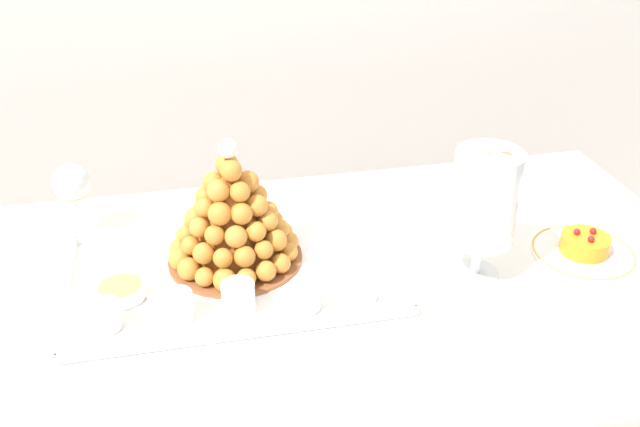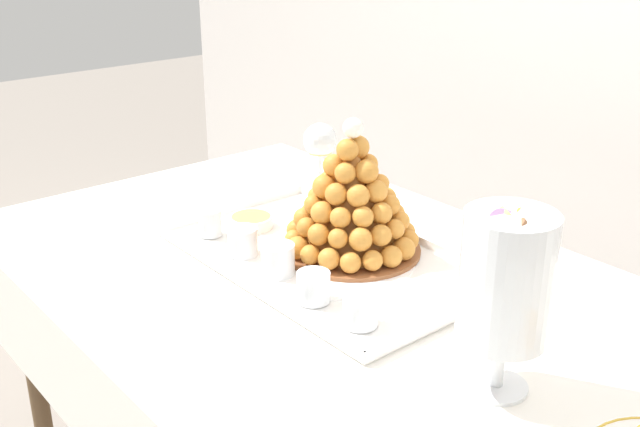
{
  "view_description": "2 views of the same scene",
  "coord_description": "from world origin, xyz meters",
  "px_view_note": "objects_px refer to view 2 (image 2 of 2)",
  "views": [
    {
      "loc": [
        -0.22,
        -1.12,
        1.61
      ],
      "look_at": [
        0.01,
        0.0,
        0.95
      ],
      "focal_mm": 39.14,
      "sensor_mm": 36.0,
      "label": 1
    },
    {
      "loc": [
        0.89,
        -0.83,
        1.45
      ],
      "look_at": [
        -0.06,
        -0.05,
        0.95
      ],
      "focal_mm": 43.23,
      "sensor_mm": 36.0,
      "label": 2
    }
  ],
  "objects_px": {
    "serving_tray": "(325,259)",
    "dessert_cup_centre": "(278,260)",
    "wine_glass": "(320,142)",
    "dessert_cup_mid_left": "(243,242)",
    "dessert_cup_left": "(210,224)",
    "macaron_goblet": "(506,280)",
    "dessert_cup_right": "(360,313)",
    "creme_brulee_ramekin": "(251,221)",
    "croquembouche": "(351,202)",
    "dessert_cup_mid_right": "(313,288)"
  },
  "relations": [
    {
      "from": "dessert_cup_centre",
      "to": "dessert_cup_right",
      "type": "bearing_deg",
      "value": -2.01
    },
    {
      "from": "creme_brulee_ramekin",
      "to": "macaron_goblet",
      "type": "relative_size",
      "value": 0.33
    },
    {
      "from": "dessert_cup_left",
      "to": "wine_glass",
      "type": "height_order",
      "value": "wine_glass"
    },
    {
      "from": "dessert_cup_centre",
      "to": "dessert_cup_mid_right",
      "type": "height_order",
      "value": "dessert_cup_centre"
    },
    {
      "from": "dessert_cup_mid_left",
      "to": "dessert_cup_centre",
      "type": "distance_m",
      "value": 0.11
    },
    {
      "from": "dessert_cup_left",
      "to": "dessert_cup_mid_left",
      "type": "bearing_deg",
      "value": -0.93
    },
    {
      "from": "croquembouche",
      "to": "wine_glass",
      "type": "xyz_separation_m",
      "value": [
        -0.33,
        0.19,
        0.01
      ]
    },
    {
      "from": "dessert_cup_left",
      "to": "dessert_cup_centre",
      "type": "relative_size",
      "value": 0.88
    },
    {
      "from": "serving_tray",
      "to": "macaron_goblet",
      "type": "relative_size",
      "value": 2.29
    },
    {
      "from": "dessert_cup_mid_left",
      "to": "creme_brulee_ramekin",
      "type": "bearing_deg",
      "value": 138.64
    },
    {
      "from": "dessert_cup_centre",
      "to": "dessert_cup_right",
      "type": "xyz_separation_m",
      "value": [
        0.24,
        -0.01,
        -0.01
      ]
    },
    {
      "from": "serving_tray",
      "to": "dessert_cup_left",
      "type": "relative_size",
      "value": 11.77
    },
    {
      "from": "dessert_cup_mid_left",
      "to": "dessert_cup_centre",
      "type": "bearing_deg",
      "value": 1.3
    },
    {
      "from": "dessert_cup_mid_left",
      "to": "wine_glass",
      "type": "relative_size",
      "value": 0.35
    },
    {
      "from": "dessert_cup_right",
      "to": "dessert_cup_left",
      "type": "bearing_deg",
      "value": 179.06
    },
    {
      "from": "croquembouche",
      "to": "dessert_cup_centre",
      "type": "distance_m",
      "value": 0.19
    },
    {
      "from": "dessert_cup_left",
      "to": "dessert_cup_mid_left",
      "type": "relative_size",
      "value": 0.93
    },
    {
      "from": "dessert_cup_centre",
      "to": "wine_glass",
      "type": "bearing_deg",
      "value": 131.11
    },
    {
      "from": "macaron_goblet",
      "to": "wine_glass",
      "type": "distance_m",
      "value": 0.87
    },
    {
      "from": "dessert_cup_mid_left",
      "to": "dessert_cup_centre",
      "type": "relative_size",
      "value": 0.94
    },
    {
      "from": "croquembouche",
      "to": "dessert_cup_right",
      "type": "bearing_deg",
      "value": -38.64
    },
    {
      "from": "dessert_cup_right",
      "to": "wine_glass",
      "type": "height_order",
      "value": "wine_glass"
    },
    {
      "from": "serving_tray",
      "to": "croquembouche",
      "type": "distance_m",
      "value": 0.12
    },
    {
      "from": "croquembouche",
      "to": "dessert_cup_mid_right",
      "type": "relative_size",
      "value": 4.69
    },
    {
      "from": "serving_tray",
      "to": "dessert_cup_right",
      "type": "height_order",
      "value": "dessert_cup_right"
    },
    {
      "from": "serving_tray",
      "to": "creme_brulee_ramekin",
      "type": "xyz_separation_m",
      "value": [
        -0.22,
        -0.02,
        0.02
      ]
    },
    {
      "from": "dessert_cup_mid_left",
      "to": "macaron_goblet",
      "type": "height_order",
      "value": "macaron_goblet"
    },
    {
      "from": "serving_tray",
      "to": "croquembouche",
      "type": "xyz_separation_m",
      "value": [
        0.01,
        0.06,
        0.11
      ]
    },
    {
      "from": "dessert_cup_right",
      "to": "serving_tray",
      "type": "bearing_deg",
      "value": 152.54
    },
    {
      "from": "dessert_cup_left",
      "to": "macaron_goblet",
      "type": "relative_size",
      "value": 0.19
    },
    {
      "from": "dessert_cup_left",
      "to": "dessert_cup_right",
      "type": "bearing_deg",
      "value": -0.94
    },
    {
      "from": "dessert_cup_left",
      "to": "wine_glass",
      "type": "xyz_separation_m",
      "value": [
        -0.08,
        0.36,
        0.09
      ]
    },
    {
      "from": "wine_glass",
      "to": "macaron_goblet",
      "type": "bearing_deg",
      "value": -22.42
    },
    {
      "from": "macaron_goblet",
      "to": "dessert_cup_centre",
      "type": "bearing_deg",
      "value": -176.33
    },
    {
      "from": "creme_brulee_ramekin",
      "to": "dessert_cup_mid_right",
      "type": "bearing_deg",
      "value": -17.15
    },
    {
      "from": "croquembouche",
      "to": "dessert_cup_centre",
      "type": "bearing_deg",
      "value": -93.48
    },
    {
      "from": "serving_tray",
      "to": "dessert_cup_centre",
      "type": "height_order",
      "value": "dessert_cup_centre"
    },
    {
      "from": "dessert_cup_centre",
      "to": "macaron_goblet",
      "type": "bearing_deg",
      "value": 3.67
    },
    {
      "from": "serving_tray",
      "to": "dessert_cup_mid_right",
      "type": "height_order",
      "value": "dessert_cup_mid_right"
    },
    {
      "from": "dessert_cup_centre",
      "to": "macaron_goblet",
      "type": "height_order",
      "value": "macaron_goblet"
    },
    {
      "from": "dessert_cup_left",
      "to": "macaron_goblet",
      "type": "bearing_deg",
      "value": 2.51
    },
    {
      "from": "serving_tray",
      "to": "creme_brulee_ramekin",
      "type": "distance_m",
      "value": 0.22
    },
    {
      "from": "macaron_goblet",
      "to": "dessert_cup_mid_right",
      "type": "bearing_deg",
      "value": -172.64
    },
    {
      "from": "dessert_cup_centre",
      "to": "wine_glass",
      "type": "relative_size",
      "value": 0.37
    },
    {
      "from": "serving_tray",
      "to": "wine_glass",
      "type": "relative_size",
      "value": 3.87
    },
    {
      "from": "dessert_cup_left",
      "to": "dessert_cup_right",
      "type": "height_order",
      "value": "dessert_cup_left"
    },
    {
      "from": "dessert_cup_left",
      "to": "dessert_cup_centre",
      "type": "height_order",
      "value": "dessert_cup_centre"
    },
    {
      "from": "dessert_cup_right",
      "to": "creme_brulee_ramekin",
      "type": "relative_size",
      "value": 0.64
    },
    {
      "from": "croquembouche",
      "to": "creme_brulee_ramekin",
      "type": "height_order",
      "value": "croquembouche"
    },
    {
      "from": "dessert_cup_centre",
      "to": "croquembouche",
      "type": "bearing_deg",
      "value": 86.52
    }
  ]
}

